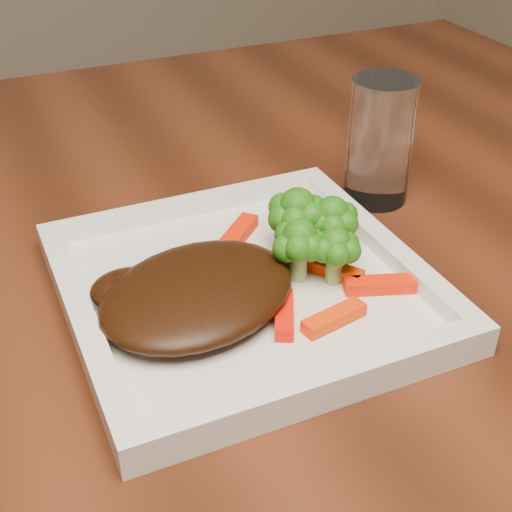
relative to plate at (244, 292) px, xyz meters
name	(u,v)px	position (x,y,z in m)	size (l,w,h in m)	color
plate	(244,292)	(0.00, 0.00, 0.00)	(0.27, 0.27, 0.01)	white
steak	(198,293)	(-0.04, -0.01, 0.02)	(0.16, 0.12, 0.03)	black
broccoli_0	(297,215)	(0.06, 0.03, 0.04)	(0.05, 0.05, 0.07)	#297914
broccoli_1	(332,221)	(0.08, 0.01, 0.04)	(0.05, 0.05, 0.06)	#266711
broccoli_2	(335,250)	(0.07, -0.02, 0.04)	(0.04, 0.04, 0.06)	#237914
broccoli_3	(299,245)	(0.04, -0.01, 0.04)	(0.05, 0.05, 0.06)	#126510
carrot_0	(334,318)	(0.04, -0.07, 0.01)	(0.05, 0.01, 0.01)	#FE3904
carrot_1	(380,285)	(0.09, -0.05, 0.01)	(0.05, 0.01, 0.01)	#FF2004
carrot_2	(284,315)	(0.01, -0.05, 0.01)	(0.05, 0.01, 0.01)	#FF1104
carrot_4	(237,234)	(0.02, 0.06, 0.01)	(0.06, 0.02, 0.01)	#FA2204
carrot_5	(333,270)	(0.07, -0.02, 0.01)	(0.05, 0.01, 0.01)	#FF3504
carrot_6	(296,256)	(0.05, 0.01, 0.01)	(0.06, 0.02, 0.01)	#D86703
drinking_glass	(380,141)	(0.18, 0.10, 0.05)	(0.06, 0.06, 0.12)	white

